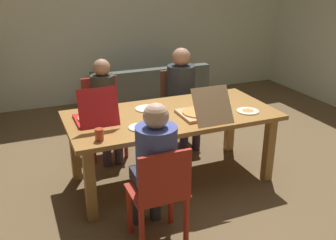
{
  "coord_description": "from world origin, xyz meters",
  "views": [
    {
      "loc": [
        -1.43,
        -3.37,
        2.13
      ],
      "look_at": [
        0.0,
        0.1,
        0.65
      ],
      "focal_mm": 41.22,
      "sensor_mm": 36.0,
      "label": 1
    }
  ],
  "objects_px": {
    "chair_1": "(103,114)",
    "drinking_glass_0": "(111,102)",
    "plate_0": "(147,109)",
    "drinking_glass_1": "(99,135)",
    "plate_3": "(221,103)",
    "chair_0": "(178,104)",
    "plate_2": "(248,111)",
    "pizza_box_1": "(95,117)",
    "pizza_box_0": "(201,112)",
    "person_2": "(154,161)",
    "chair_2": "(160,194)",
    "dining_table": "(172,122)",
    "person_0": "(182,89)",
    "plate_1": "(140,127)",
    "person_1": "(105,102)",
    "couch": "(150,92)"
  },
  "relations": [
    {
      "from": "person_2",
      "to": "plate_2",
      "type": "relative_size",
      "value": 5.29
    },
    {
      "from": "person_0",
      "to": "couch",
      "type": "xyz_separation_m",
      "value": [
        0.08,
        1.45,
        -0.47
      ]
    },
    {
      "from": "plate_3",
      "to": "chair_2",
      "type": "bearing_deg",
      "value": -137.82
    },
    {
      "from": "plate_1",
      "to": "chair_2",
      "type": "bearing_deg",
      "value": -96.01
    },
    {
      "from": "person_1",
      "to": "drinking_glass_1",
      "type": "bearing_deg",
      "value": -105.82
    },
    {
      "from": "plate_0",
      "to": "plate_2",
      "type": "bearing_deg",
      "value": -26.55
    },
    {
      "from": "chair_0",
      "to": "chair_2",
      "type": "xyz_separation_m",
      "value": [
        -0.98,
        -1.87,
        -0.01
      ]
    },
    {
      "from": "chair_0",
      "to": "drinking_glass_1",
      "type": "bearing_deg",
      "value": -135.31
    },
    {
      "from": "pizza_box_1",
      "to": "drinking_glass_1",
      "type": "xyz_separation_m",
      "value": [
        -0.06,
        -0.43,
        0.0
      ]
    },
    {
      "from": "chair_2",
      "to": "pizza_box_0",
      "type": "distance_m",
      "value": 1.08
    },
    {
      "from": "pizza_box_1",
      "to": "drinking_glass_0",
      "type": "bearing_deg",
      "value": 54.51
    },
    {
      "from": "person_0",
      "to": "plate_2",
      "type": "xyz_separation_m",
      "value": [
        0.26,
        -1.06,
        0.04
      ]
    },
    {
      "from": "chair_0",
      "to": "plate_0",
      "type": "distance_m",
      "value": 1.02
    },
    {
      "from": "plate_3",
      "to": "chair_0",
      "type": "bearing_deg",
      "value": 98.07
    },
    {
      "from": "chair_0",
      "to": "plate_3",
      "type": "bearing_deg",
      "value": -81.93
    },
    {
      "from": "plate_2",
      "to": "person_1",
      "type": "bearing_deg",
      "value": 139.53
    },
    {
      "from": "person_2",
      "to": "drinking_glass_1",
      "type": "xyz_separation_m",
      "value": [
        -0.33,
        0.45,
        0.1
      ]
    },
    {
      "from": "chair_0",
      "to": "plate_0",
      "type": "bearing_deg",
      "value": -133.32
    },
    {
      "from": "dining_table",
      "to": "plate_0",
      "type": "bearing_deg",
      "value": 131.9
    },
    {
      "from": "pizza_box_1",
      "to": "plate_0",
      "type": "bearing_deg",
      "value": 14.6
    },
    {
      "from": "chair_1",
      "to": "person_0",
      "type": "bearing_deg",
      "value": -8.75
    },
    {
      "from": "plate_3",
      "to": "drinking_glass_1",
      "type": "xyz_separation_m",
      "value": [
        -1.43,
        -0.43,
        0.04
      ]
    },
    {
      "from": "chair_0",
      "to": "couch",
      "type": "height_order",
      "value": "chair_0"
    },
    {
      "from": "plate_2",
      "to": "pizza_box_0",
      "type": "bearing_deg",
      "value": 174.59
    },
    {
      "from": "person_1",
      "to": "plate_0",
      "type": "xyz_separation_m",
      "value": [
        0.3,
        -0.59,
        0.08
      ]
    },
    {
      "from": "chair_2",
      "to": "pizza_box_0",
      "type": "xyz_separation_m",
      "value": [
        0.72,
        0.74,
        0.33
      ]
    },
    {
      "from": "plate_2",
      "to": "plate_0",
      "type": "bearing_deg",
      "value": 153.45
    },
    {
      "from": "plate_0",
      "to": "drinking_glass_0",
      "type": "height_order",
      "value": "drinking_glass_0"
    },
    {
      "from": "pizza_box_0",
      "to": "person_2",
      "type": "bearing_deg",
      "value": -139.53
    },
    {
      "from": "chair_1",
      "to": "drinking_glass_0",
      "type": "bearing_deg",
      "value": -92.4
    },
    {
      "from": "plate_2",
      "to": "drinking_glass_0",
      "type": "height_order",
      "value": "drinking_glass_0"
    },
    {
      "from": "person_2",
      "to": "chair_1",
      "type": "bearing_deg",
      "value": 90.0
    },
    {
      "from": "chair_1",
      "to": "person_2",
      "type": "xyz_separation_m",
      "value": [
        0.0,
        -1.77,
        0.22
      ]
    },
    {
      "from": "chair_0",
      "to": "pizza_box_0",
      "type": "height_order",
      "value": "pizza_box_0"
    },
    {
      "from": "dining_table",
      "to": "person_0",
      "type": "distance_m",
      "value": 0.94
    },
    {
      "from": "person_1",
      "to": "drinking_glass_1",
      "type": "distance_m",
      "value": 1.22
    },
    {
      "from": "person_2",
      "to": "plate_1",
      "type": "height_order",
      "value": "person_2"
    },
    {
      "from": "plate_3",
      "to": "drinking_glass_1",
      "type": "bearing_deg",
      "value": -163.48
    },
    {
      "from": "chair_2",
      "to": "pizza_box_1",
      "type": "height_order",
      "value": "pizza_box_1"
    },
    {
      "from": "person_0",
      "to": "chair_0",
      "type": "bearing_deg",
      "value": 90.0
    },
    {
      "from": "chair_2",
      "to": "plate_0",
      "type": "bearing_deg",
      "value": 75.26
    },
    {
      "from": "person_1",
      "to": "plate_2",
      "type": "relative_size",
      "value": 5.17
    },
    {
      "from": "dining_table",
      "to": "drinking_glass_1",
      "type": "relative_size",
      "value": 20.18
    },
    {
      "from": "pizza_box_1",
      "to": "drinking_glass_1",
      "type": "relative_size",
      "value": 4.4
    },
    {
      "from": "person_1",
      "to": "chair_2",
      "type": "bearing_deg",
      "value": -90.0
    },
    {
      "from": "plate_0",
      "to": "drinking_glass_1",
      "type": "xyz_separation_m",
      "value": [
        -0.63,
        -0.58,
        0.05
      ]
    },
    {
      "from": "dining_table",
      "to": "plate_2",
      "type": "relative_size",
      "value": 9.26
    },
    {
      "from": "plate_2",
      "to": "drinking_glass_0",
      "type": "distance_m",
      "value": 1.42
    },
    {
      "from": "person_2",
      "to": "pizza_box_1",
      "type": "xyz_separation_m",
      "value": [
        -0.27,
        0.88,
        0.1
      ]
    },
    {
      "from": "chair_0",
      "to": "chair_2",
      "type": "bearing_deg",
      "value": -117.64
    }
  ]
}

